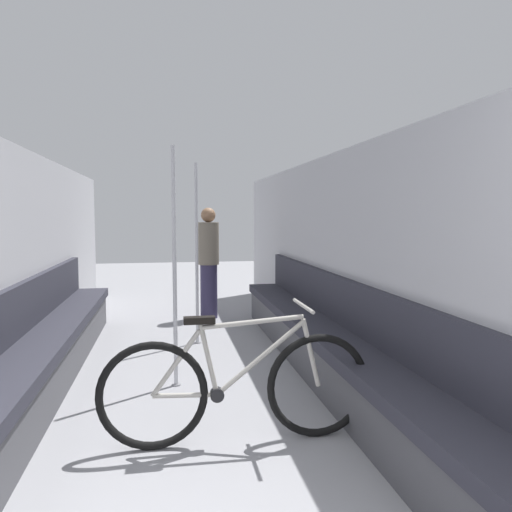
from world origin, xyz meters
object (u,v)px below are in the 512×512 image
bench_seat_row_left (37,360)px  bench_seat_row_right (327,346)px  passenger_standing (209,261)px  grab_pole_near (197,257)px  bicycle (237,387)px  grab_pole_far (175,271)px

bench_seat_row_left → bench_seat_row_right: bearing=0.0°
passenger_standing → bench_seat_row_left: bearing=35.8°
bench_seat_row_right → grab_pole_near: 1.97m
bench_seat_row_left → bench_seat_row_right: (2.49, 0.00, 0.00)m
bench_seat_row_left → bicycle: size_ratio=3.13×
bench_seat_row_left → passenger_standing: bearing=60.4°
bench_seat_row_left → bench_seat_row_right: same height
bicycle → grab_pole_near: size_ratio=0.86×
grab_pole_near → grab_pole_far: size_ratio=1.00×
grab_pole_far → passenger_standing: (0.53, 2.83, -0.19)m
bicycle → grab_pole_near: (-0.10, 2.61, 0.64)m
bench_seat_row_left → bicycle: 1.88m
grab_pole_near → passenger_standing: bearing=79.9°
grab_pole_near → bench_seat_row_left: bearing=-133.2°
bicycle → grab_pole_near: 2.69m
bench_seat_row_left → bicycle: bench_seat_row_left is taller
passenger_standing → grab_pole_near: bearing=55.3°
bench_seat_row_right → grab_pole_near: (-1.09, 1.49, 0.70)m
bicycle → grab_pole_far: grab_pole_far is taller
bench_seat_row_right → grab_pole_near: size_ratio=2.70×
grab_pole_near → passenger_standing: grab_pole_near is taller
bench_seat_row_right → grab_pole_near: bearing=126.1°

